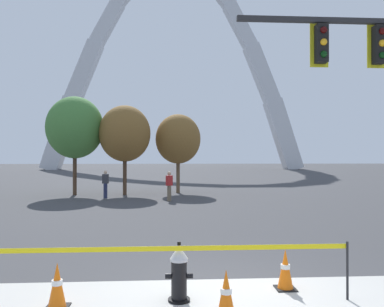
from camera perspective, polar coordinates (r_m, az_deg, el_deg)
ground_plane at (r=7.44m, az=4.42°, el=-19.30°), size 240.00×240.00×0.00m
fire_hydrant at (r=6.60m, az=-1.96°, el=-17.52°), size 0.46×0.48×0.99m
caution_tape_barrier at (r=6.43m, az=-3.59°, el=-15.94°), size 6.02×0.07×0.98m
traffic_cone_by_hydrant at (r=6.68m, az=-19.61°, el=-18.25°), size 0.36×0.36×0.73m
traffic_cone_mid_sidewalk at (r=6.00m, az=5.15°, el=-20.38°), size 0.36×0.36×0.73m
traffic_cone_curb_edge at (r=7.36m, az=13.85°, el=-16.58°), size 0.36×0.36×0.73m
monument_arch at (r=72.98m, az=-2.69°, el=11.62°), size 48.84×3.10×40.36m
tree_far_left at (r=24.89m, az=-17.19°, el=3.74°), size 3.52×3.52×6.16m
tree_left_mid at (r=24.21m, az=-10.06°, el=2.96°), size 3.21×3.21×5.62m
tree_center_left at (r=25.13m, az=-2.11°, el=2.18°), size 2.98×2.98×5.21m
pedestrian_walking_left at (r=22.63m, az=-12.88°, el=-4.47°), size 0.37×0.25×1.59m
pedestrian_standing_center at (r=20.55m, az=-3.44°, el=-4.89°), size 0.39×0.38×1.59m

